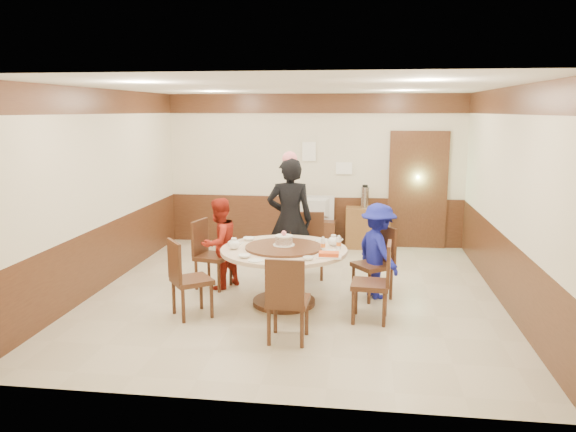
# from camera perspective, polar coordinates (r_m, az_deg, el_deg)

# --- Properties ---
(room) EXTENTS (6.00, 6.04, 2.84)m
(room) POSITION_cam_1_polar(r_m,az_deg,el_deg) (7.61, 0.82, -0.08)
(room) COLOR beige
(room) RESTS_ON ground
(banquet_table) EXTENTS (1.63, 1.63, 0.78)m
(banquet_table) POSITION_cam_1_polar(r_m,az_deg,el_deg) (7.29, -0.42, -4.96)
(banquet_table) COLOR #462616
(banquet_table) RESTS_ON ground
(chair_0) EXTENTS (0.62, 0.61, 0.97)m
(chair_0) POSITION_cam_1_polar(r_m,az_deg,el_deg) (7.69, 8.69, -6.02)
(chair_0) COLOR #462616
(chair_0) RESTS_ON ground
(chair_1) EXTENTS (0.47, 0.48, 0.97)m
(chair_1) POSITION_cam_1_polar(r_m,az_deg,el_deg) (8.55, 2.23, -4.20)
(chair_1) COLOR #462616
(chair_1) RESTS_ON ground
(chair_2) EXTENTS (0.54, 0.53, 0.97)m
(chair_2) POSITION_cam_1_polar(r_m,az_deg,el_deg) (8.11, -7.72, -5.11)
(chair_2) COLOR #462616
(chair_2) RESTS_ON ground
(chair_3) EXTENTS (0.62, 0.62, 0.97)m
(chair_3) POSITION_cam_1_polar(r_m,az_deg,el_deg) (7.04, -9.88, -7.64)
(chair_3) COLOR #462616
(chair_3) RESTS_ON ground
(chair_4) EXTENTS (0.46, 0.47, 0.97)m
(chair_4) POSITION_cam_1_polar(r_m,az_deg,el_deg) (6.22, -0.02, -9.96)
(chair_4) COLOR #462616
(chair_4) RESTS_ON ground
(chair_5) EXTENTS (0.48, 0.47, 0.97)m
(chair_5) POSITION_cam_1_polar(r_m,az_deg,el_deg) (6.87, 8.51, -8.06)
(chair_5) COLOR #462616
(chair_5) RESTS_ON ground
(person_standing) EXTENTS (0.72, 0.52, 1.83)m
(person_standing) POSITION_cam_1_polar(r_m,az_deg,el_deg) (8.25, 0.18, -0.39)
(person_standing) COLOR black
(person_standing) RESTS_ON ground
(person_red) EXTENTS (0.73, 0.79, 1.29)m
(person_red) POSITION_cam_1_polar(r_m,az_deg,el_deg) (8.01, -7.00, -2.78)
(person_red) COLOR #A12315
(person_red) RESTS_ON ground
(person_blue) EXTENTS (0.83, 0.96, 1.29)m
(person_blue) POSITION_cam_1_polar(r_m,az_deg,el_deg) (7.64, 9.13, -3.52)
(person_blue) COLOR navy
(person_blue) RESTS_ON ground
(birthday_cake) EXTENTS (0.28, 0.28, 0.19)m
(birthday_cake) POSITION_cam_1_polar(r_m,az_deg,el_deg) (7.26, -0.43, -2.48)
(birthday_cake) COLOR white
(birthday_cake) RESTS_ON banquet_table
(teapot_left) EXTENTS (0.17, 0.15, 0.13)m
(teapot_left) POSITION_cam_1_polar(r_m,az_deg,el_deg) (7.22, -5.51, -2.90)
(teapot_left) COLOR white
(teapot_left) RESTS_ON banquet_table
(teapot_right) EXTENTS (0.17, 0.15, 0.13)m
(teapot_right) POSITION_cam_1_polar(r_m,az_deg,el_deg) (7.39, 4.64, -2.58)
(teapot_right) COLOR white
(teapot_right) RESTS_ON banquet_table
(bowl_0) EXTENTS (0.16, 0.16, 0.04)m
(bowl_0) POSITION_cam_1_polar(r_m,az_deg,el_deg) (7.69, -3.98, -2.34)
(bowl_0) COLOR white
(bowl_0) RESTS_ON banquet_table
(bowl_1) EXTENTS (0.13, 0.13, 0.04)m
(bowl_1) POSITION_cam_1_polar(r_m,az_deg,el_deg) (6.68, 2.06, -4.33)
(bowl_1) COLOR white
(bowl_1) RESTS_ON banquet_table
(bowl_2) EXTENTS (0.15, 0.15, 0.04)m
(bowl_2) POSITION_cam_1_polar(r_m,az_deg,el_deg) (6.80, -4.45, -4.09)
(bowl_2) COLOR white
(bowl_2) RESTS_ON banquet_table
(bowl_3) EXTENTS (0.14, 0.14, 0.04)m
(bowl_3) POSITION_cam_1_polar(r_m,az_deg,el_deg) (6.99, 4.42, -3.65)
(bowl_3) COLOR white
(bowl_3) RESTS_ON banquet_table
(bowl_4) EXTENTS (0.16, 0.16, 0.04)m
(bowl_4) POSITION_cam_1_polar(r_m,az_deg,el_deg) (7.48, -5.51, -2.75)
(bowl_4) COLOR white
(bowl_4) RESTS_ON banquet_table
(saucer_near) EXTENTS (0.18, 0.18, 0.01)m
(saucer_near) POSITION_cam_1_polar(r_m,az_deg,el_deg) (6.65, -3.34, -4.52)
(saucer_near) COLOR white
(saucer_near) RESTS_ON banquet_table
(saucer_far) EXTENTS (0.18, 0.18, 0.01)m
(saucer_far) POSITION_cam_1_polar(r_m,az_deg,el_deg) (7.67, 3.44, -2.47)
(saucer_far) COLOR white
(saucer_far) RESTS_ON banquet_table
(shrimp_platter) EXTENTS (0.30, 0.20, 0.06)m
(shrimp_platter) POSITION_cam_1_polar(r_m,az_deg,el_deg) (6.82, 4.17, -3.97)
(shrimp_platter) COLOR white
(shrimp_platter) RESTS_ON banquet_table
(bottle_0) EXTENTS (0.06, 0.06, 0.16)m
(bottle_0) POSITION_cam_1_polar(r_m,az_deg,el_deg) (7.11, 3.58, -2.91)
(bottle_0) COLOR white
(bottle_0) RESTS_ON banquet_table
(bottle_1) EXTENTS (0.06, 0.06, 0.16)m
(bottle_1) POSITION_cam_1_polar(r_m,az_deg,el_deg) (7.20, 5.18, -2.76)
(bottle_1) COLOR white
(bottle_1) RESTS_ON banquet_table
(tv_stand) EXTENTS (0.85, 0.45, 0.50)m
(tv_stand) POSITION_cam_1_polar(r_m,az_deg,el_deg) (10.44, 2.50, -1.77)
(tv_stand) COLOR #462616
(tv_stand) RESTS_ON ground
(television) EXTENTS (0.78, 0.11, 0.45)m
(television) POSITION_cam_1_polar(r_m,az_deg,el_deg) (10.35, 2.52, 0.80)
(television) COLOR gray
(television) RESTS_ON tv_stand
(side_cabinet) EXTENTS (0.80, 0.40, 0.75)m
(side_cabinet) POSITION_cam_1_polar(r_m,az_deg,el_deg) (10.41, 8.10, -1.20)
(side_cabinet) COLOR brown
(side_cabinet) RESTS_ON ground
(thermos) EXTENTS (0.15, 0.15, 0.38)m
(thermos) POSITION_cam_1_polar(r_m,az_deg,el_deg) (10.31, 7.81, 1.88)
(thermos) COLOR silver
(thermos) RESTS_ON side_cabinet
(notice_left) EXTENTS (0.25, 0.00, 0.35)m
(notice_left) POSITION_cam_1_polar(r_m,az_deg,el_deg) (10.44, 2.14, 6.56)
(notice_left) COLOR white
(notice_left) RESTS_ON room
(notice_right) EXTENTS (0.30, 0.00, 0.22)m
(notice_right) POSITION_cam_1_polar(r_m,az_deg,el_deg) (10.42, 5.70, 4.85)
(notice_right) COLOR white
(notice_right) RESTS_ON room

